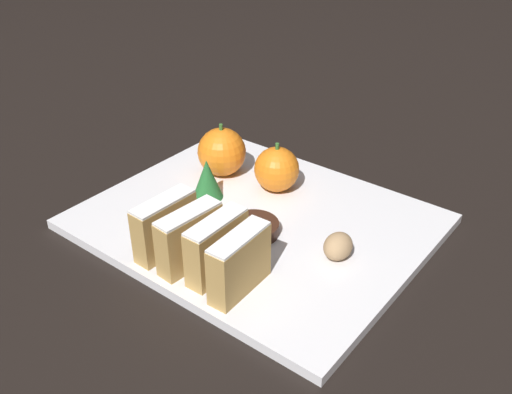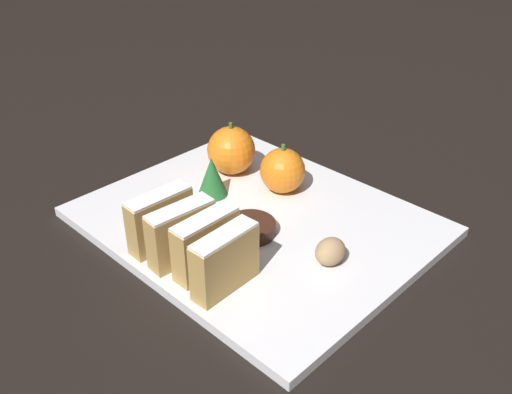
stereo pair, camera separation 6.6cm
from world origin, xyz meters
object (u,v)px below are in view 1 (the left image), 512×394
object	(u,v)px
orange_far	(222,152)
chocolate_cookie	(254,228)
walnut	(338,246)
orange_near	(277,169)

from	to	relation	value
orange_far	chocolate_cookie	world-z (taller)	orange_far
walnut	chocolate_cookie	xyz separation A→B (m)	(-0.02, 0.10, -0.01)
orange_near	walnut	distance (m)	0.16
orange_near	walnut	world-z (taller)	orange_near
orange_far	walnut	xyz separation A→B (m)	(-0.07, -0.23, -0.02)
orange_near	orange_far	xyz separation A→B (m)	(-0.01, 0.09, 0.00)
orange_near	walnut	size ratio (longest dim) A/B	1.81
orange_far	chocolate_cookie	size ratio (longest dim) A/B	1.25
walnut	orange_far	bearing A→B (deg)	73.35
chocolate_cookie	orange_far	bearing A→B (deg)	54.77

